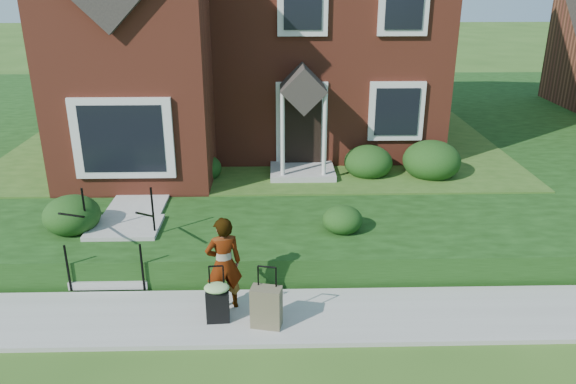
{
  "coord_description": "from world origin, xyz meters",
  "views": [
    {
      "loc": [
        0.5,
        -7.92,
        5.36
      ],
      "look_at": [
        0.75,
        2.0,
        1.48
      ],
      "focal_mm": 35.0,
      "sensor_mm": 36.0,
      "label": 1
    }
  ],
  "objects_px": {
    "suitcase_black": "(217,300)",
    "front_steps": "(120,245)",
    "woman": "(224,264)",
    "suitcase_olive": "(266,307)"
  },
  "relations": [
    {
      "from": "suitcase_black",
      "to": "front_steps",
      "type": "bearing_deg",
      "value": 132.54
    },
    {
      "from": "front_steps",
      "to": "woman",
      "type": "distance_m",
      "value": 2.7
    },
    {
      "from": "suitcase_black",
      "to": "woman",
      "type": "bearing_deg",
      "value": 74.6
    },
    {
      "from": "suitcase_olive",
      "to": "woman",
      "type": "bearing_deg",
      "value": 153.37
    },
    {
      "from": "woman",
      "to": "suitcase_olive",
      "type": "height_order",
      "value": "woman"
    },
    {
      "from": "front_steps",
      "to": "suitcase_olive",
      "type": "bearing_deg",
      "value": -37.06
    },
    {
      "from": "front_steps",
      "to": "woman",
      "type": "height_order",
      "value": "woman"
    },
    {
      "from": "woman",
      "to": "suitcase_olive",
      "type": "relative_size",
      "value": 1.59
    },
    {
      "from": "suitcase_black",
      "to": "suitcase_olive",
      "type": "bearing_deg",
      "value": -14.75
    },
    {
      "from": "woman",
      "to": "front_steps",
      "type": "bearing_deg",
      "value": -52.77
    }
  ]
}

